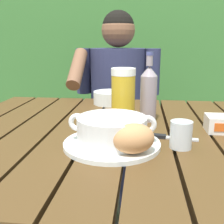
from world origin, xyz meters
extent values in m
cube|color=#51371A|center=(-0.37, 0.00, 0.71)|extent=(0.11, 0.98, 0.04)
cube|color=#51371A|center=(-0.25, 0.00, 0.71)|extent=(0.11, 0.98, 0.04)
cube|color=#51371A|center=(-0.12, 0.00, 0.71)|extent=(0.11, 0.98, 0.04)
cube|color=#51371A|center=(0.00, 0.00, 0.71)|extent=(0.11, 0.98, 0.04)
cube|color=#51371A|center=(0.12, 0.00, 0.71)|extent=(0.11, 0.98, 0.04)
cube|color=#51371A|center=(0.25, 0.00, 0.71)|extent=(0.11, 0.98, 0.04)
cube|color=#51371A|center=(0.00, 0.46, 0.66)|extent=(1.07, 0.03, 0.08)
cube|color=#51371A|center=(-0.52, 0.45, 0.35)|extent=(0.06, 0.06, 0.70)
cube|color=#51371A|center=(0.52, 0.45, 0.35)|extent=(0.06, 0.06, 0.70)
cube|color=#3D7433|center=(0.00, 1.83, 0.90)|extent=(3.02, 0.60, 1.80)
cylinder|color=#4C3823|center=(-0.67, 1.98, 0.61)|extent=(0.10, 0.10, 1.22)
cylinder|color=#4C3823|center=(0.57, 1.98, 0.92)|extent=(0.10, 0.10, 1.84)
cylinder|color=#5A410F|center=(0.15, 0.68, 0.22)|extent=(0.04, 0.04, 0.44)
cylinder|color=#5A410F|center=(-0.24, 0.68, 0.22)|extent=(0.04, 0.04, 0.44)
cylinder|color=#5A410F|center=(0.15, 1.06, 0.22)|extent=(0.04, 0.04, 0.44)
cylinder|color=#5A410F|center=(-0.24, 1.06, 0.22)|extent=(0.04, 0.04, 0.44)
cube|color=#5A410F|center=(-0.04, 0.87, 0.45)|extent=(0.43, 0.42, 0.02)
cylinder|color=#5A410F|center=(0.15, 1.06, 0.67)|extent=(0.04, 0.04, 0.45)
cylinder|color=#5A410F|center=(-0.24, 1.06, 0.67)|extent=(0.04, 0.04, 0.45)
cube|color=#5A410F|center=(-0.04, 1.06, 0.60)|extent=(0.39, 0.02, 0.04)
cube|color=#5A410F|center=(-0.04, 1.06, 0.71)|extent=(0.39, 0.02, 0.04)
cube|color=#5A410F|center=(-0.04, 1.06, 0.83)|extent=(0.39, 0.02, 0.04)
cylinder|color=#2D3052|center=(0.04, 0.57, 0.23)|extent=(0.11, 0.11, 0.45)
cylinder|color=#2D3052|center=(0.04, 0.67, 0.51)|extent=(0.13, 0.40, 0.13)
cylinder|color=#2D3052|center=(-0.13, 0.57, 0.23)|extent=(0.11, 0.11, 0.45)
cylinder|color=#2D3052|center=(-0.13, 0.67, 0.51)|extent=(0.13, 0.40, 0.13)
cylinder|color=#2D3052|center=(-0.04, 0.77, 0.74)|extent=(0.32, 0.32, 0.46)
sphere|color=brown|center=(-0.04, 0.77, 1.07)|extent=(0.19, 0.19, 0.19)
sphere|color=black|center=(-0.04, 0.77, 1.09)|extent=(0.18, 0.18, 0.18)
cylinder|color=#2D3052|center=(0.16, 0.75, 0.84)|extent=(0.08, 0.08, 0.26)
cylinder|color=#2D3052|center=(-0.24, 0.75, 0.84)|extent=(0.08, 0.08, 0.26)
cylinder|color=brown|center=(-0.24, 0.59, 0.87)|extent=(0.07, 0.25, 0.21)
cylinder|color=white|center=(0.02, -0.14, 0.74)|extent=(0.26, 0.26, 0.01)
cylinder|color=white|center=(0.02, -0.14, 0.78)|extent=(0.19, 0.19, 0.07)
cylinder|color=orange|center=(0.02, -0.14, 0.79)|extent=(0.17, 0.17, 0.01)
torus|color=white|center=(-0.07, -0.14, 0.80)|extent=(0.05, 0.01, 0.05)
torus|color=white|center=(0.12, -0.14, 0.80)|extent=(0.05, 0.01, 0.05)
ellipsoid|color=tan|center=(0.08, -0.21, 0.78)|extent=(0.13, 0.11, 0.07)
cylinder|color=gold|center=(0.04, 0.09, 0.82)|extent=(0.08, 0.08, 0.17)
cylinder|color=white|center=(0.04, 0.09, 0.91)|extent=(0.08, 0.08, 0.02)
cylinder|color=gray|center=(0.12, 0.12, 0.81)|extent=(0.06, 0.06, 0.16)
cone|color=gray|center=(0.12, 0.12, 0.91)|extent=(0.06, 0.06, 0.04)
cylinder|color=gray|center=(0.12, 0.12, 0.95)|extent=(0.02, 0.02, 0.04)
cylinder|color=#464B88|center=(0.12, 0.12, 0.97)|extent=(0.02, 0.02, 0.01)
cylinder|color=silver|center=(0.21, -0.13, 0.77)|extent=(0.06, 0.06, 0.07)
cube|color=white|center=(0.36, 0.02, 0.76)|extent=(0.11, 0.08, 0.05)
cube|color=silver|center=(0.21, -0.07, 0.74)|extent=(0.12, 0.04, 0.00)
cube|color=black|center=(0.14, -0.06, 0.74)|extent=(0.07, 0.03, 0.01)
cylinder|color=white|center=(-0.04, 0.38, 0.76)|extent=(0.15, 0.15, 0.06)
camera|label=1|loc=(0.10, -0.85, 1.01)|focal=44.13mm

